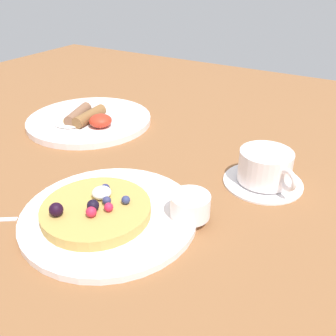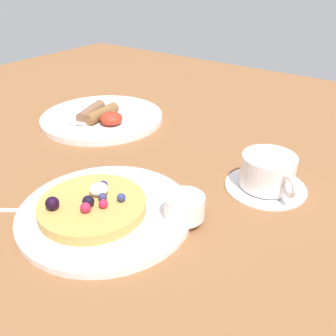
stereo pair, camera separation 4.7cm
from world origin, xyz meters
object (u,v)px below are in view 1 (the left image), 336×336
at_px(syrup_ramekin, 190,205).
at_px(coffee_cup, 266,166).
at_px(breakfast_plate, 90,120).
at_px(coffee_saucer, 263,181).
at_px(pancake_plate, 111,216).

distance_m(syrup_ramekin, coffee_cup, 0.16).
distance_m(syrup_ramekin, breakfast_plate, 0.42).
distance_m(breakfast_plate, coffee_saucer, 0.43).
distance_m(breakfast_plate, coffee_cup, 0.43).
distance_m(pancake_plate, syrup_ramekin, 0.12).
bearing_deg(syrup_ramekin, coffee_cup, 69.32).
bearing_deg(coffee_saucer, coffee_cup, -33.95).
relative_size(pancake_plate, coffee_saucer, 1.93).
xyz_separation_m(pancake_plate, syrup_ramekin, (0.10, 0.05, 0.02)).
bearing_deg(coffee_saucer, pancake_plate, -127.16).
bearing_deg(breakfast_plate, coffee_saucer, -6.61).
bearing_deg(coffee_cup, pancake_plate, -127.47).
distance_m(coffee_saucer, coffee_cup, 0.03).
height_order(syrup_ramekin, breakfast_plate, syrup_ramekin).
xyz_separation_m(breakfast_plate, coffee_saucer, (0.42, -0.05, -0.00)).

